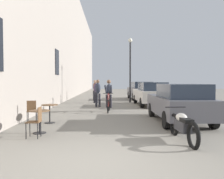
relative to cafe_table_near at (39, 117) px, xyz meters
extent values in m
plane|color=gray|center=(1.91, -2.71, -0.52)|extent=(88.00, 88.00, 0.00)
cube|color=gray|center=(-1.54, 11.29, 5.29)|extent=(0.50, 68.00, 11.63)
cube|color=black|center=(-1.27, 8.57, 2.39)|extent=(0.04, 1.10, 1.70)
cylinder|color=black|center=(0.00, 0.00, -0.51)|extent=(0.40, 0.40, 0.02)
cylinder|color=black|center=(0.00, 0.00, -0.16)|extent=(0.05, 0.05, 0.67)
cylinder|color=brown|center=(0.00, 0.00, 0.19)|extent=(0.64, 0.64, 0.02)
cylinder|color=black|center=(-0.16, -0.74, -0.30)|extent=(0.02, 0.02, 0.45)
cylinder|color=black|center=(-0.16, -0.42, -0.30)|extent=(0.02, 0.02, 0.45)
cylinder|color=black|center=(0.16, -0.75, -0.30)|extent=(0.02, 0.02, 0.45)
cylinder|color=black|center=(0.16, -0.42, -0.30)|extent=(0.02, 0.02, 0.45)
cube|color=brown|center=(0.00, -0.58, -0.06)|extent=(0.38, 0.38, 0.02)
cube|color=brown|center=(0.18, -0.59, 0.16)|extent=(0.02, 0.34, 0.42)
cylinder|color=black|center=(-0.12, 1.79, -0.51)|extent=(0.40, 0.40, 0.02)
cylinder|color=black|center=(-0.12, 1.79, -0.16)|extent=(0.05, 0.05, 0.67)
cylinder|color=brown|center=(-0.12, 1.79, 0.19)|extent=(0.64, 0.64, 0.02)
cylinder|color=black|center=(-1.00, 1.92, -0.30)|extent=(0.02, 0.02, 0.45)
cylinder|color=black|center=(-0.68, 1.98, -0.30)|extent=(0.02, 0.02, 0.45)
cylinder|color=black|center=(-0.93, 1.60, -0.30)|extent=(0.02, 0.02, 0.45)
cylinder|color=black|center=(-0.61, 1.67, -0.30)|extent=(0.02, 0.02, 0.45)
cube|color=brown|center=(-0.80, 1.79, -0.06)|extent=(0.45, 0.45, 0.02)
cube|color=brown|center=(-0.77, 1.62, 0.16)|extent=(0.34, 0.09, 0.42)
torus|color=black|center=(2.16, 4.54, -0.19)|extent=(0.10, 0.71, 0.71)
torus|color=black|center=(2.23, 5.59, -0.19)|extent=(0.10, 0.71, 0.71)
cylinder|color=maroon|center=(2.23, 5.50, 0.09)|extent=(0.05, 0.22, 0.58)
cylinder|color=maroon|center=(2.19, 5.00, 0.43)|extent=(0.09, 0.82, 0.14)
cylinder|color=maroon|center=(2.16, 4.56, 0.14)|extent=(0.04, 0.09, 0.67)
cylinder|color=maroon|center=(2.20, 5.09, -0.15)|extent=(0.11, 1.00, 0.12)
cylinder|color=black|center=(2.16, 4.59, 0.48)|extent=(0.52, 0.06, 0.03)
ellipsoid|color=black|center=(2.22, 5.41, 0.41)|extent=(0.12, 0.24, 0.06)
ellipsoid|color=#2D3342|center=(2.21, 5.33, 0.68)|extent=(0.36, 0.37, 0.59)
sphere|color=brown|center=(2.21, 5.29, 1.08)|extent=(0.22, 0.22, 0.22)
cylinder|color=#26262D|center=(2.31, 5.24, 0.03)|extent=(0.16, 0.40, 0.75)
cylinder|color=#26262D|center=(2.11, 5.26, 0.03)|extent=(0.16, 0.40, 0.75)
cylinder|color=#2D3342|center=(2.33, 4.93, 0.68)|extent=(0.13, 0.75, 0.48)
cylinder|color=#2D3342|center=(2.04, 4.95, 0.68)|extent=(0.16, 0.75, 0.48)
cylinder|color=#26262D|center=(1.63, 7.42, -0.10)|extent=(0.14, 0.14, 0.85)
cylinder|color=#26262D|center=(1.43, 7.44, -0.10)|extent=(0.14, 0.14, 0.85)
ellipsoid|color=#2D3342|center=(1.53, 7.43, 0.67)|extent=(0.36, 0.27, 0.67)
sphere|color=brown|center=(1.53, 7.43, 1.10)|extent=(0.22, 0.22, 0.22)
cylinder|color=#26262D|center=(1.37, 9.93, -0.11)|extent=(0.14, 0.14, 0.82)
cylinder|color=#26262D|center=(1.17, 9.95, -0.11)|extent=(0.14, 0.14, 0.82)
ellipsoid|color=#4C3D5B|center=(1.27, 9.94, 0.62)|extent=(0.37, 0.28, 0.65)
sphere|color=tan|center=(1.27, 9.94, 1.05)|extent=(0.22, 0.22, 0.22)
cylinder|color=#26262D|center=(0.97, 12.49, -0.10)|extent=(0.14, 0.14, 0.84)
cylinder|color=#26262D|center=(1.17, 12.49, -0.10)|extent=(0.14, 0.14, 0.84)
ellipsoid|color=brown|center=(1.07, 12.49, 0.66)|extent=(0.34, 0.25, 0.67)
sphere|color=#A57A5B|center=(1.07, 12.49, 1.09)|extent=(0.22, 0.22, 0.22)
cylinder|color=black|center=(3.88, 10.49, 1.78)|extent=(0.12, 0.12, 4.60)
sphere|color=silver|center=(3.88, 10.49, 4.22)|extent=(0.32, 0.32, 0.32)
cube|color=#595960|center=(4.96, 1.98, 0.14)|extent=(1.82, 4.30, 0.70)
cube|color=#283342|center=(4.96, 1.46, 0.74)|extent=(1.51, 2.33, 0.52)
cylinder|color=black|center=(4.17, 3.40, -0.21)|extent=(0.21, 0.62, 0.62)
cylinder|color=black|center=(5.79, 3.38, -0.21)|extent=(0.21, 0.62, 0.62)
cylinder|color=black|center=(4.14, 0.57, -0.21)|extent=(0.21, 0.62, 0.62)
cylinder|color=black|center=(5.75, 0.56, -0.21)|extent=(0.21, 0.62, 0.62)
cube|color=beige|center=(5.04, 8.32, 0.15)|extent=(1.89, 4.40, 0.71)
cube|color=#283342|center=(5.05, 7.79, 0.77)|extent=(1.56, 2.39, 0.53)
cylinder|color=black|center=(4.19, 9.74, -0.21)|extent=(0.21, 0.63, 0.63)
cylinder|color=black|center=(5.84, 9.77, -0.21)|extent=(0.21, 0.63, 0.63)
cylinder|color=black|center=(4.24, 6.86, -0.21)|extent=(0.21, 0.63, 0.63)
cylinder|color=black|center=(5.89, 6.89, -0.21)|extent=(0.21, 0.63, 0.63)
cube|color=#595960|center=(5.12, 13.65, 0.16)|extent=(2.01, 4.50, 0.72)
cube|color=#283342|center=(5.14, 13.11, 0.79)|extent=(1.63, 2.45, 0.54)
cylinder|color=black|center=(4.22, 15.07, -0.20)|extent=(0.23, 0.65, 0.64)
cylinder|color=black|center=(5.89, 15.14, -0.20)|extent=(0.23, 0.65, 0.64)
cylinder|color=black|center=(4.34, 12.15, -0.20)|extent=(0.23, 0.65, 0.64)
cylinder|color=black|center=(6.01, 12.22, -0.20)|extent=(0.23, 0.65, 0.64)
torus|color=black|center=(4.16, -0.26, -0.22)|extent=(0.11, 0.69, 0.69)
torus|color=black|center=(4.21, -1.71, -0.22)|extent=(0.12, 0.70, 0.70)
cube|color=#333338|center=(4.19, -0.98, -0.12)|extent=(0.27, 0.77, 0.28)
ellipsoid|color=beige|center=(4.19, -0.88, 0.10)|extent=(0.30, 0.53, 0.24)
cube|color=black|center=(4.20, -1.26, 0.08)|extent=(0.25, 0.45, 0.10)
cylinder|color=black|center=(4.17, -0.36, 0.33)|extent=(0.62, 0.05, 0.03)
camera|label=1|loc=(2.12, -7.27, 1.11)|focal=37.34mm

